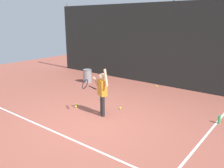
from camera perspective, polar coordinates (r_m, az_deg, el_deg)
The scene contains 14 objects.
ground_plane at distance 6.22m, azimuth -4.42°, elevation -9.43°, with size 20.00×20.00×0.00m, color #9E5142.
court_line_baseline at distance 5.63m, azimuth -11.08°, elevation -12.47°, with size 9.00×0.05×0.00m, color white.
court_line_sideline at distance 5.91m, azimuth 21.55°, elevation -11.89°, with size 0.05×9.00×0.00m, color white.
back_fence_windscreen at distance 9.47m, azimuth 14.06°, elevation 9.01°, with size 11.99×0.08×3.26m, color #282D2B.
fence_post_0 at distance 13.02m, azimuth -10.36°, elevation 11.16°, with size 0.09×0.09×3.41m, color slate.
fence_post_1 at distance 9.51m, azimuth 14.24°, elevation 9.48°, with size 0.09×0.09×3.41m, color slate.
tennis_player at distance 6.47m, azimuth -2.55°, elevation -1.50°, with size 0.87×0.55×1.35m.
ball_hopper at distance 10.08m, azimuth -5.98°, elevation 2.01°, with size 0.38×0.38×0.56m.
water_bottle at distance 6.74m, azimuth 24.53°, elevation -7.81°, with size 0.07×0.07×0.22m, color green.
tennis_ball_0 at distance 9.53m, azimuth 10.77°, elevation -0.56°, with size 0.07×0.07×0.07m, color #CCE033.
tennis_ball_1 at distance 7.96m, azimuth -2.86°, elevation -3.48°, with size 0.07×0.07×0.07m, color #CCE033.
tennis_ball_2 at distance 7.45m, azimuth -8.57°, elevation -4.99°, with size 0.07×0.07×0.07m, color #CCE033.
tennis_ball_5 at distance 7.11m, azimuth 2.00°, elevation -5.84°, with size 0.07×0.07×0.07m, color #CCE033.
tennis_ball_6 at distance 7.31m, azimuth -8.75°, elevation -5.41°, with size 0.07×0.07×0.07m, color #CCE033.
Camera 1 is at (3.83, -4.14, 2.60)m, focal length 37.74 mm.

